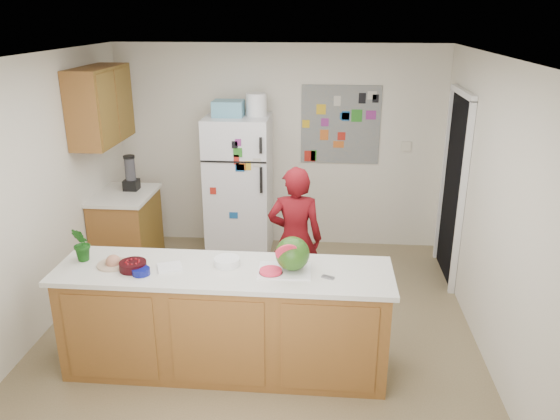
# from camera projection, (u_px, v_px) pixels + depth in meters

# --- Properties ---
(floor) EXTENTS (4.00, 4.50, 0.02)m
(floor) POSITION_uv_depth(u_px,v_px,m) (258.00, 336.00, 5.08)
(floor) COLOR brown
(floor) RESTS_ON ground
(wall_back) EXTENTS (4.00, 0.02, 2.50)m
(wall_back) POSITION_uv_depth(u_px,v_px,m) (279.00, 148.00, 6.77)
(wall_back) COLOR beige
(wall_back) RESTS_ON ground
(wall_left) EXTENTS (0.02, 4.50, 2.50)m
(wall_left) POSITION_uv_depth(u_px,v_px,m) (30.00, 203.00, 4.81)
(wall_left) COLOR beige
(wall_left) RESTS_ON ground
(wall_right) EXTENTS (0.02, 4.50, 2.50)m
(wall_right) POSITION_uv_depth(u_px,v_px,m) (498.00, 216.00, 4.49)
(wall_right) COLOR beige
(wall_right) RESTS_ON ground
(ceiling) EXTENTS (4.00, 4.50, 0.02)m
(ceiling) POSITION_uv_depth(u_px,v_px,m) (253.00, 56.00, 4.22)
(ceiling) COLOR white
(ceiling) RESTS_ON wall_back
(doorway) EXTENTS (0.03, 0.85, 2.04)m
(doorway) POSITION_uv_depth(u_px,v_px,m) (454.00, 189.00, 5.93)
(doorway) COLOR black
(doorway) RESTS_ON ground
(peninsula_base) EXTENTS (2.60, 0.62, 0.88)m
(peninsula_base) POSITION_uv_depth(u_px,v_px,m) (225.00, 322.00, 4.48)
(peninsula_base) COLOR brown
(peninsula_base) RESTS_ON floor
(peninsula_top) EXTENTS (2.68, 0.70, 0.04)m
(peninsula_top) POSITION_uv_depth(u_px,v_px,m) (223.00, 271.00, 4.32)
(peninsula_top) COLOR silver
(peninsula_top) RESTS_ON peninsula_base
(side_counter_base) EXTENTS (0.60, 0.80, 0.86)m
(side_counter_base) POSITION_uv_depth(u_px,v_px,m) (127.00, 232.00, 6.33)
(side_counter_base) COLOR brown
(side_counter_base) RESTS_ON floor
(side_counter_top) EXTENTS (0.64, 0.84, 0.04)m
(side_counter_top) POSITION_uv_depth(u_px,v_px,m) (124.00, 195.00, 6.18)
(side_counter_top) COLOR silver
(side_counter_top) RESTS_ON side_counter_base
(upper_cabinets) EXTENTS (0.35, 1.00, 0.80)m
(upper_cabinets) POSITION_uv_depth(u_px,v_px,m) (101.00, 105.00, 5.79)
(upper_cabinets) COLOR brown
(upper_cabinets) RESTS_ON wall_left
(refrigerator) EXTENTS (0.75, 0.70, 1.70)m
(refrigerator) POSITION_uv_depth(u_px,v_px,m) (239.00, 186.00, 6.59)
(refrigerator) COLOR silver
(refrigerator) RESTS_ON floor
(fridge_top_bin) EXTENTS (0.35, 0.28, 0.18)m
(fridge_top_bin) POSITION_uv_depth(u_px,v_px,m) (228.00, 108.00, 6.27)
(fridge_top_bin) COLOR #5999B2
(fridge_top_bin) RESTS_ON refrigerator
(photo_collage) EXTENTS (0.95, 0.01, 0.95)m
(photo_collage) POSITION_uv_depth(u_px,v_px,m) (340.00, 125.00, 6.58)
(photo_collage) COLOR slate
(photo_collage) RESTS_ON wall_back
(person) EXTENTS (0.55, 0.36, 1.48)m
(person) POSITION_uv_depth(u_px,v_px,m) (295.00, 239.00, 5.34)
(person) COLOR #630B11
(person) RESTS_ON floor
(blender_appliance) EXTENTS (0.12, 0.12, 0.38)m
(blender_appliance) POSITION_uv_depth(u_px,v_px,m) (130.00, 174.00, 6.24)
(blender_appliance) COLOR black
(blender_appliance) RESTS_ON side_counter_top
(cutting_board) EXTENTS (0.42, 0.32, 0.01)m
(cutting_board) POSITION_uv_depth(u_px,v_px,m) (285.00, 271.00, 4.27)
(cutting_board) COLOR silver
(cutting_board) RESTS_ON peninsula_top
(watermelon) EXTENTS (0.27, 0.27, 0.27)m
(watermelon) POSITION_uv_depth(u_px,v_px,m) (292.00, 254.00, 4.24)
(watermelon) COLOR #1D5C10
(watermelon) RESTS_ON cutting_board
(watermelon_slice) EXTENTS (0.18, 0.18, 0.02)m
(watermelon_slice) POSITION_uv_depth(u_px,v_px,m) (271.00, 271.00, 4.23)
(watermelon_slice) COLOR red
(watermelon_slice) RESTS_ON cutting_board
(cherry_bowl) EXTENTS (0.25, 0.25, 0.07)m
(cherry_bowl) POSITION_uv_depth(u_px,v_px,m) (133.00, 266.00, 4.29)
(cherry_bowl) COLOR black
(cherry_bowl) RESTS_ON peninsula_top
(white_bowl) EXTENTS (0.25, 0.25, 0.06)m
(white_bowl) POSITION_uv_depth(u_px,v_px,m) (227.00, 262.00, 4.37)
(white_bowl) COLOR white
(white_bowl) RESTS_ON peninsula_top
(cobalt_bowl) EXTENTS (0.18, 0.18, 0.05)m
(cobalt_bowl) POSITION_uv_depth(u_px,v_px,m) (141.00, 272.00, 4.22)
(cobalt_bowl) COLOR #0A1063
(cobalt_bowl) RESTS_ON peninsula_top
(plate) EXTENTS (0.30, 0.30, 0.02)m
(plate) POSITION_uv_depth(u_px,v_px,m) (114.00, 264.00, 4.37)
(plate) COLOR #B4A98F
(plate) RESTS_ON peninsula_top
(paper_towel) EXTENTS (0.23, 0.22, 0.02)m
(paper_towel) POSITION_uv_depth(u_px,v_px,m) (170.00, 267.00, 4.32)
(paper_towel) COLOR white
(paper_towel) RESTS_ON peninsula_top
(keys) EXTENTS (0.11, 0.08, 0.01)m
(keys) POSITION_uv_depth(u_px,v_px,m) (328.00, 277.00, 4.17)
(keys) COLOR slate
(keys) RESTS_ON peninsula_top
(potted_plant) EXTENTS (0.20, 0.21, 0.30)m
(potted_plant) POSITION_uv_depth(u_px,v_px,m) (82.00, 244.00, 4.40)
(potted_plant) COLOR #124211
(potted_plant) RESTS_ON peninsula_top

